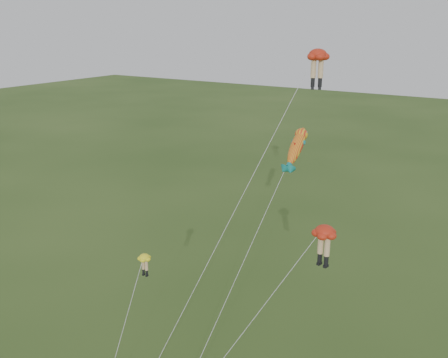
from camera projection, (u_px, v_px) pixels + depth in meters
The scene contains 4 objects.
legs_kite_red_high at pixel (315, 62), 33.20m from camera, with size 6.02×16.08×21.30m.
legs_kite_red_mid at pixel (322, 238), 27.49m from camera, with size 7.34×7.85×12.33m.
legs_kite_yellow at pixel (142, 267), 32.80m from camera, with size 2.24×7.52×8.35m.
fish_kite at pixel (296, 148), 32.78m from camera, with size 2.85×13.48×16.51m.
Camera 1 is at (16.69, -19.65, 22.96)m, focal length 40.00 mm.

